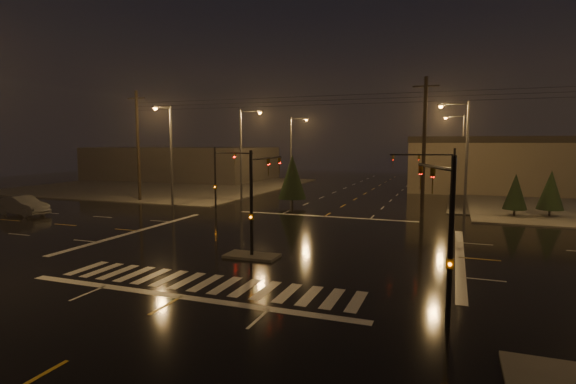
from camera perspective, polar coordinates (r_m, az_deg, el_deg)
name	(u,v)px	position (r m, az deg, el deg)	size (l,w,h in m)	color
ground	(278,242)	(29.19, -1.28, -6.42)	(140.00, 140.00, 0.00)	black
sidewalk_nw	(166,185)	(69.79, -15.23, 0.82)	(36.00, 36.00, 0.12)	#47453F
median_island	(252,256)	(25.60, -4.62, -8.08)	(3.00, 1.60, 0.15)	#47453F
crosswalk	(206,283)	(21.37, -10.39, -11.28)	(15.00, 2.60, 0.01)	beige
stop_bar_near	(181,297)	(19.77, -13.42, -12.81)	(16.00, 0.50, 0.01)	beige
stop_bar_far	(324,216)	(39.44, 4.63, -3.10)	(16.00, 0.50, 0.01)	beige
commercial_block	(182,163)	(82.30, -13.27, 3.58)	(30.00, 18.00, 5.60)	#3F3A38
signal_mast_median	(258,189)	(25.79, -3.82, 0.34)	(0.25, 4.59, 6.00)	black
signal_mast_ne	(440,177)	(36.71, 18.73, 1.85)	(4.84, 1.86, 6.00)	black
signal_mast_nw	(223,171)	(41.80, -8.30, 2.61)	(4.84, 1.86, 6.00)	black
signal_mast_se	(444,219)	(16.94, 19.15, -3.25)	(1.55, 3.87, 6.00)	black
streetlight_1	(243,148)	(49.48, -5.68, 5.53)	(2.77, 0.32, 10.00)	#38383A
streetlight_2	(293,147)	(64.25, 0.62, 5.72)	(2.77, 0.32, 10.00)	#38383A
streetlight_3	(463,150)	(42.48, 21.35, 5.02)	(2.77, 0.32, 10.00)	#38383A
streetlight_4	(461,148)	(62.48, 21.07, 5.29)	(2.77, 0.32, 10.00)	#38383A
streetlight_5	(169,149)	(46.06, -14.85, 5.30)	(0.32, 2.77, 10.00)	#38383A
utility_pole_0	(138,145)	(51.91, -18.51, 5.64)	(2.20, 0.32, 12.00)	black
utility_pole_1	(424,146)	(40.55, 16.89, 5.60)	(2.20, 0.32, 12.00)	black
conifer_0	(515,191)	(43.30, 26.91, 0.06)	(1.98, 1.98, 3.79)	black
conifer_1	(551,190)	(44.54, 30.40, 0.22)	(2.16, 2.16, 4.08)	black
conifer_3	(292,177)	(45.87, 0.55, 1.94)	(2.88, 2.88, 5.20)	black
car_crossing	(23,206)	(46.35, -30.62, -1.49)	(1.81, 5.20, 1.71)	slate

